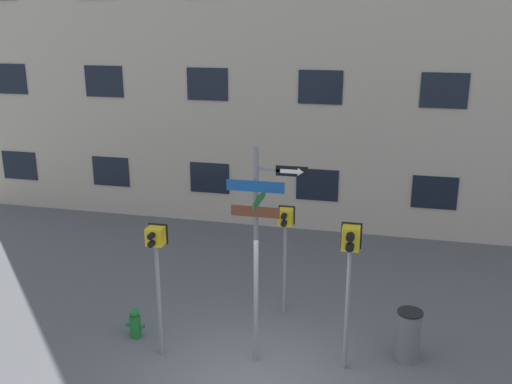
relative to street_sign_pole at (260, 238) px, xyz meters
name	(u,v)px	position (x,y,z in m)	size (l,w,h in m)	color
street_sign_pole	(260,238)	(0.00, 0.00, 0.00)	(1.44, 0.90, 4.20)	slate
pedestrian_signal_left	(156,257)	(-1.93, -0.23, -0.47)	(0.37, 0.40, 2.68)	slate
pedestrian_signal_right	(350,258)	(1.61, 0.13, -0.29)	(0.37, 0.40, 2.87)	slate
pedestrian_signal_across	(285,232)	(0.11, 1.97, -0.62)	(0.36, 0.40, 2.48)	slate
fire_hydrant	(135,323)	(-2.69, 0.23, -2.23)	(0.39, 0.23, 0.65)	#196028
trash_bin	(408,335)	(2.76, 0.71, -2.03)	(0.49, 0.49, 1.03)	#59595B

